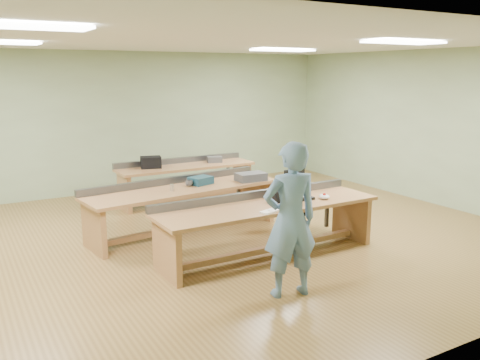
# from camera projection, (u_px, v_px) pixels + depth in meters

# --- Properties ---
(floor) EXTENTS (10.00, 10.00, 0.00)m
(floor) POSITION_uv_depth(u_px,v_px,m) (201.00, 241.00, 7.83)
(floor) COLOR olive
(floor) RESTS_ON ground
(ceiling) EXTENTS (10.00, 10.00, 0.00)m
(ceiling) POSITION_uv_depth(u_px,v_px,m) (198.00, 40.00, 7.21)
(ceiling) COLOR silver
(ceiling) RESTS_ON wall_back
(wall_back) EXTENTS (10.00, 0.04, 3.00)m
(wall_back) POSITION_uv_depth(u_px,v_px,m) (119.00, 122.00, 10.91)
(wall_back) COLOR #95AE84
(wall_back) RESTS_ON floor
(wall_front) EXTENTS (10.00, 0.04, 3.00)m
(wall_front) POSITION_uv_depth(u_px,v_px,m) (412.00, 204.00, 4.13)
(wall_front) COLOR #95AE84
(wall_front) RESTS_ON floor
(wall_right) EXTENTS (0.04, 8.00, 3.00)m
(wall_right) POSITION_uv_depth(u_px,v_px,m) (430.00, 127.00, 9.96)
(wall_right) COLOR #95AE84
(wall_right) RESTS_ON floor
(fluor_panels) EXTENTS (6.20, 3.50, 0.03)m
(fluor_panels) POSITION_uv_depth(u_px,v_px,m) (198.00, 42.00, 7.21)
(fluor_panels) COLOR white
(fluor_panels) RESTS_ON ceiling
(workbench_front) EXTENTS (3.30, 0.92, 0.86)m
(workbench_front) POSITION_uv_depth(u_px,v_px,m) (267.00, 217.00, 7.13)
(workbench_front) COLOR #A46F45
(workbench_front) RESTS_ON floor
(workbench_mid) EXTENTS (3.32, 1.26, 0.86)m
(workbench_mid) POSITION_uv_depth(u_px,v_px,m) (183.00, 198.00, 8.17)
(workbench_mid) COLOR #A46F45
(workbench_mid) RESTS_ON floor
(workbench_back) EXTENTS (2.75, 0.75, 0.86)m
(workbench_back) POSITION_uv_depth(u_px,v_px,m) (186.00, 175.00, 10.11)
(workbench_back) COLOR #A46F45
(workbench_back) RESTS_ON floor
(person) EXTENTS (0.73, 0.54, 1.81)m
(person) POSITION_uv_depth(u_px,v_px,m) (290.00, 220.00, 5.77)
(person) COLOR slate
(person) RESTS_ON floor
(laptop_base) EXTENTS (0.37, 0.30, 0.04)m
(laptop_base) POSITION_uv_depth(u_px,v_px,m) (299.00, 198.00, 7.36)
(laptop_base) COLOR black
(laptop_base) RESTS_ON workbench_front
(laptop_screen) EXTENTS (0.35, 0.03, 0.28)m
(laptop_screen) POSITION_uv_depth(u_px,v_px,m) (294.00, 178.00, 7.43)
(laptop_screen) COLOR black
(laptop_screen) RESTS_ON laptop_base
(keyboard) EXTENTS (0.43, 0.25, 0.02)m
(keyboard) POSITION_uv_depth(u_px,v_px,m) (273.00, 210.00, 6.72)
(keyboard) COLOR silver
(keyboard) RESTS_ON workbench_front
(trackball_mouse) EXTENTS (0.19, 0.21, 0.07)m
(trackball_mouse) POSITION_uv_depth(u_px,v_px,m) (324.00, 196.00, 7.36)
(trackball_mouse) COLOR white
(trackball_mouse) RESTS_ON workbench_front
(camera_bag) EXTENTS (0.25, 0.17, 0.16)m
(camera_bag) POSITION_uv_depth(u_px,v_px,m) (279.00, 196.00, 7.20)
(camera_bag) COLOR black
(camera_bag) RESTS_ON workbench_front
(task_chair) EXTENTS (0.50, 0.50, 0.84)m
(task_chair) POSITION_uv_depth(u_px,v_px,m) (294.00, 218.00, 7.96)
(task_chair) COLOR black
(task_chair) RESTS_ON floor
(parts_bin_teal) EXTENTS (0.42, 0.36, 0.12)m
(parts_bin_teal) POSITION_uv_depth(u_px,v_px,m) (201.00, 180.00, 8.34)
(parts_bin_teal) COLOR #163747
(parts_bin_teal) RESTS_ON workbench_mid
(parts_bin_grey) EXTENTS (0.50, 0.33, 0.13)m
(parts_bin_grey) POSITION_uv_depth(u_px,v_px,m) (251.00, 177.00, 8.61)
(parts_bin_grey) COLOR #3D3D40
(parts_bin_grey) RESTS_ON workbench_mid
(mug) EXTENTS (0.15, 0.15, 0.10)m
(mug) POSITION_uv_depth(u_px,v_px,m) (189.00, 183.00, 8.19)
(mug) COLOR #3D3D40
(mug) RESTS_ON workbench_mid
(drinks_can) EXTENTS (0.06, 0.06, 0.11)m
(drinks_can) POSITION_uv_depth(u_px,v_px,m) (172.00, 188.00, 7.85)
(drinks_can) COLOR silver
(drinks_can) RESTS_ON workbench_mid
(storage_box_back) EXTENTS (0.44, 0.36, 0.22)m
(storage_box_back) POSITION_uv_depth(u_px,v_px,m) (151.00, 162.00, 9.75)
(storage_box_back) COLOR black
(storage_box_back) RESTS_ON workbench_back
(tray_back) EXTENTS (0.34, 0.29, 0.12)m
(tray_back) POSITION_uv_depth(u_px,v_px,m) (215.00, 159.00, 10.38)
(tray_back) COLOR #3D3D40
(tray_back) RESTS_ON workbench_back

